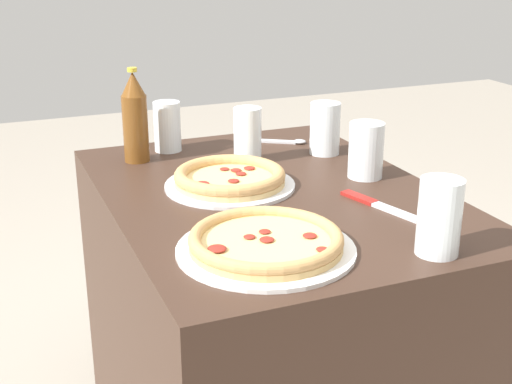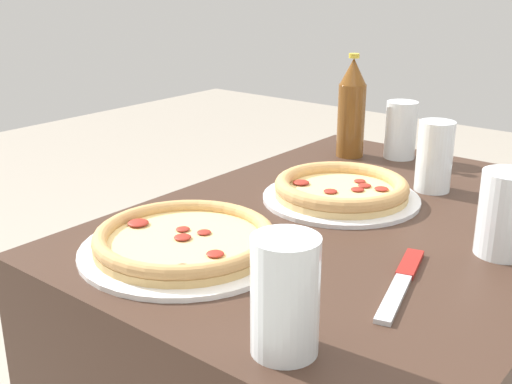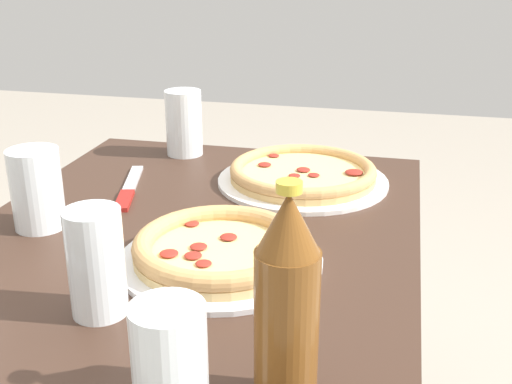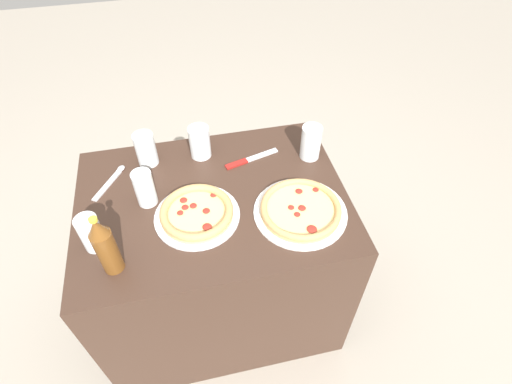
# 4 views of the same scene
# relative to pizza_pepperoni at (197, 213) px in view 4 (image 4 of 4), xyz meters

# --- Properties ---
(ground_plane) EXTENTS (8.00, 8.00, 0.00)m
(ground_plane) POSITION_rel_pizza_pepperoni_xyz_m (0.06, 0.08, -0.78)
(ground_plane) COLOR #A89E8E
(table) EXTENTS (0.97, 0.71, 0.76)m
(table) POSITION_rel_pizza_pepperoni_xyz_m (0.06, 0.08, -0.40)
(table) COLOR #3D281E
(table) RESTS_ON ground_plane
(pizza_pepperoni) EXTENTS (0.30, 0.30, 0.04)m
(pizza_pepperoni) POSITION_rel_pizza_pepperoni_xyz_m (0.00, 0.00, 0.00)
(pizza_pepperoni) COLOR silver
(pizza_pepperoni) RESTS_ON table
(pizza_margherita) EXTENTS (0.33, 0.33, 0.04)m
(pizza_margherita) POSITION_rel_pizza_pepperoni_xyz_m (0.35, -0.06, -0.00)
(pizza_margherita) COLOR white
(pizza_margherita) RESTS_ON table
(glass_iced_tea) EXTENTS (0.08, 0.08, 0.13)m
(glass_iced_tea) POSITION_rel_pizza_pepperoni_xyz_m (-0.15, 0.32, 0.04)
(glass_iced_tea) COLOR white
(glass_iced_tea) RESTS_ON table
(glass_lemonade) EXTENTS (0.07, 0.07, 0.14)m
(glass_lemonade) POSITION_rel_pizza_pepperoni_xyz_m (-0.16, 0.11, 0.04)
(glass_lemonade) COLOR white
(glass_lemonade) RESTS_ON table
(glass_red_wine) EXTENTS (0.07, 0.07, 0.13)m
(glass_red_wine) POSITION_rel_pizza_pepperoni_xyz_m (-0.33, -0.05, 0.04)
(glass_red_wine) COLOR white
(glass_red_wine) RESTS_ON table
(glass_orange_juice) EXTENTS (0.08, 0.08, 0.13)m
(glass_orange_juice) POSITION_rel_pizza_pepperoni_xyz_m (0.05, 0.32, 0.04)
(glass_orange_juice) COLOR white
(glass_orange_juice) RESTS_ON table
(glass_water) EXTENTS (0.08, 0.08, 0.14)m
(glass_water) POSITION_rel_pizza_pepperoni_xyz_m (0.47, 0.22, 0.04)
(glass_water) COLOR white
(glass_water) RESTS_ON table
(beer_bottle) EXTENTS (0.06, 0.06, 0.24)m
(beer_bottle) POSITION_rel_pizza_pepperoni_xyz_m (-0.28, -0.15, 0.09)
(beer_bottle) COLOR brown
(beer_bottle) RESTS_ON table
(knife) EXTENTS (0.23, 0.08, 0.01)m
(knife) POSITION_rel_pizza_pepperoni_xyz_m (0.24, 0.25, -0.02)
(knife) COLOR maroon
(knife) RESTS_ON table
(spoon) EXTENTS (0.12, 0.18, 0.01)m
(spoon) POSITION_rel_pizza_pepperoni_xyz_m (-0.29, 0.25, -0.02)
(spoon) COLOR silver
(spoon) RESTS_ON table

